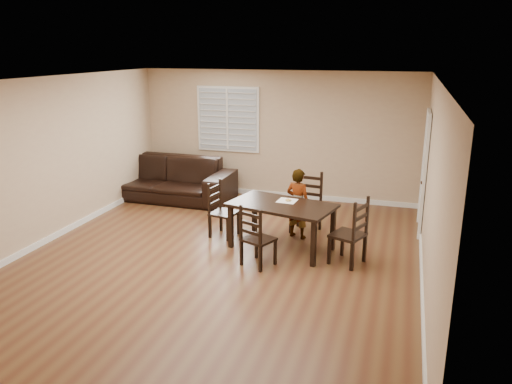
% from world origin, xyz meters
% --- Properties ---
extents(ground, '(7.00, 7.00, 0.00)m').
position_xyz_m(ground, '(0.00, 0.00, 0.00)').
color(ground, brown).
rests_on(ground, ground).
extents(room, '(6.04, 7.04, 2.72)m').
position_xyz_m(room, '(0.04, 0.18, 1.81)').
color(room, tan).
rests_on(room, ground).
extents(dining_table, '(1.79, 1.27, 0.76)m').
position_xyz_m(dining_table, '(0.82, 0.65, 0.67)').
color(dining_table, black).
rests_on(dining_table, ground).
extents(chair_near, '(0.53, 0.50, 1.06)m').
position_xyz_m(chair_near, '(1.05, 1.66, 0.48)').
color(chair_near, black).
rests_on(chair_near, ground).
extents(chair_far, '(0.55, 0.53, 0.95)m').
position_xyz_m(chair_far, '(0.60, -0.17, 0.43)').
color(chair_far, black).
rests_on(chair_far, ground).
extents(chair_left, '(0.47, 0.49, 0.96)m').
position_xyz_m(chair_left, '(-0.38, 0.93, 0.44)').
color(chair_left, black).
rests_on(chair_left, ground).
extents(chair_right, '(0.58, 0.60, 1.04)m').
position_xyz_m(chair_right, '(2.02, 0.34, 0.47)').
color(chair_right, black).
rests_on(chair_right, ground).
extents(child, '(0.51, 0.42, 1.21)m').
position_xyz_m(child, '(0.96, 1.22, 0.60)').
color(child, gray).
rests_on(child, ground).
extents(napkin, '(0.32, 0.32, 0.00)m').
position_xyz_m(napkin, '(0.86, 0.83, 0.76)').
color(napkin, silver).
rests_on(napkin, dining_table).
extents(donut, '(0.09, 0.09, 0.03)m').
position_xyz_m(donut, '(0.88, 0.82, 0.78)').
color(donut, '#C09345').
rests_on(donut, napkin).
extents(sofa, '(3.06, 1.23, 0.89)m').
position_xyz_m(sofa, '(-2.33, 2.67, 0.45)').
color(sofa, black).
rests_on(sofa, ground).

